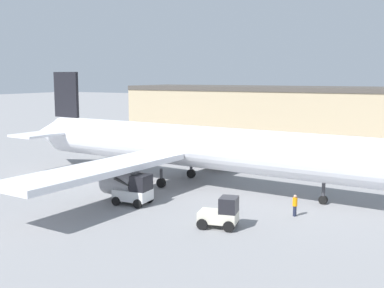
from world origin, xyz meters
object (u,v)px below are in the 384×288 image
(ground_crew_worker, at_px, (295,205))
(baggage_tug, at_px, (222,214))
(airplane, at_px, (184,147))
(belt_loader_truck, at_px, (135,191))

(ground_crew_worker, distance_m, baggage_tug, 6.23)
(airplane, relative_size, ground_crew_worker, 26.37)
(ground_crew_worker, bearing_deg, baggage_tug, -137.58)
(ground_crew_worker, xyz_separation_m, baggage_tug, (-3.69, -5.02, 0.12))
(belt_loader_truck, bearing_deg, baggage_tug, -17.93)
(airplane, distance_m, ground_crew_worker, 14.02)
(airplane, height_order, baggage_tug, airplane)
(airplane, relative_size, baggage_tug, 14.79)
(ground_crew_worker, relative_size, baggage_tug, 0.56)
(ground_crew_worker, bearing_deg, belt_loader_truck, -178.62)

